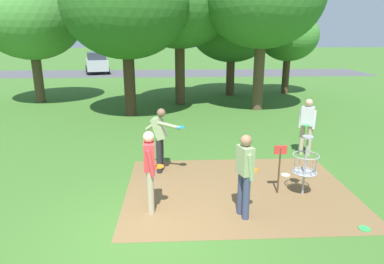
{
  "coord_description": "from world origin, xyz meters",
  "views": [
    {
      "loc": [
        0.56,
        -5.61,
        3.56
      ],
      "look_at": [
        1.0,
        3.19,
        1.0
      ],
      "focal_mm": 32.13,
      "sensor_mm": 36.0,
      "label": 1
    }
  ],
  "objects_px": {
    "frisbee_mid_grass": "(242,162)",
    "parked_car_leftmost": "(97,63)",
    "tree_far_left": "(179,1)",
    "player_waiting_right": "(150,167)",
    "player_waiting_left": "(307,124)",
    "tree_mid_right": "(232,24)",
    "tree_mid_center": "(289,36)",
    "frisbee_far_left": "(286,175)",
    "player_throwing": "(160,136)",
    "player_foreground_watching": "(245,171)",
    "disc_golf_basket": "(302,163)",
    "frisbee_by_tee": "(364,229)",
    "tree_near_left": "(126,4)",
    "tree_mid_left": "(30,16)"
  },
  "relations": [
    {
      "from": "frisbee_mid_grass",
      "to": "tree_mid_left",
      "type": "relative_size",
      "value": 0.04
    },
    {
      "from": "disc_golf_basket",
      "to": "tree_mid_right",
      "type": "xyz_separation_m",
      "value": [
        0.43,
        12.97,
        3.24
      ]
    },
    {
      "from": "tree_far_left",
      "to": "parked_car_leftmost",
      "type": "bearing_deg",
      "value": 116.6
    },
    {
      "from": "tree_mid_left",
      "to": "tree_far_left",
      "type": "xyz_separation_m",
      "value": [
        7.37,
        -0.86,
        0.64
      ]
    },
    {
      "from": "player_waiting_right",
      "to": "tree_mid_right",
      "type": "bearing_deg",
      "value": 74.43
    },
    {
      "from": "player_waiting_right",
      "to": "frisbee_far_left",
      "type": "relative_size",
      "value": 7.76
    },
    {
      "from": "frisbee_by_tee",
      "to": "frisbee_far_left",
      "type": "height_order",
      "value": "same"
    },
    {
      "from": "player_waiting_right",
      "to": "tree_mid_left",
      "type": "height_order",
      "value": "tree_mid_left"
    },
    {
      "from": "disc_golf_basket",
      "to": "frisbee_by_tee",
      "type": "relative_size",
      "value": 6.33
    },
    {
      "from": "player_waiting_left",
      "to": "tree_near_left",
      "type": "relative_size",
      "value": 0.25
    },
    {
      "from": "player_waiting_left",
      "to": "tree_mid_center",
      "type": "height_order",
      "value": "tree_mid_center"
    },
    {
      "from": "tree_mid_center",
      "to": "tree_mid_right",
      "type": "bearing_deg",
      "value": -172.5
    },
    {
      "from": "tree_mid_center",
      "to": "tree_mid_right",
      "type": "xyz_separation_m",
      "value": [
        -3.43,
        -0.45,
        0.64
      ]
    },
    {
      "from": "tree_mid_left",
      "to": "tree_mid_right",
      "type": "bearing_deg",
      "value": 9.13
    },
    {
      "from": "frisbee_far_left",
      "to": "tree_mid_left",
      "type": "relative_size",
      "value": 0.03
    },
    {
      "from": "player_foreground_watching",
      "to": "parked_car_leftmost",
      "type": "relative_size",
      "value": 0.38
    },
    {
      "from": "player_throwing",
      "to": "tree_near_left",
      "type": "distance_m",
      "value": 7.66
    },
    {
      "from": "tree_mid_right",
      "to": "parked_car_leftmost",
      "type": "distance_m",
      "value": 16.19
    },
    {
      "from": "frisbee_by_tee",
      "to": "parked_car_leftmost",
      "type": "relative_size",
      "value": 0.05
    },
    {
      "from": "tree_mid_center",
      "to": "parked_car_leftmost",
      "type": "bearing_deg",
      "value": 139.66
    },
    {
      "from": "frisbee_mid_grass",
      "to": "parked_car_leftmost",
      "type": "distance_m",
      "value": 24.72
    },
    {
      "from": "player_waiting_right",
      "to": "tree_mid_right",
      "type": "xyz_separation_m",
      "value": [
        3.77,
        13.54,
        3.02
      ]
    },
    {
      "from": "player_throwing",
      "to": "frisbee_far_left",
      "type": "distance_m",
      "value": 3.4
    },
    {
      "from": "player_throwing",
      "to": "parked_car_leftmost",
      "type": "height_order",
      "value": "parked_car_leftmost"
    },
    {
      "from": "player_waiting_right",
      "to": "frisbee_far_left",
      "type": "xyz_separation_m",
      "value": [
        3.36,
        1.65,
        -0.96
      ]
    },
    {
      "from": "player_waiting_right",
      "to": "tree_mid_center",
      "type": "height_order",
      "value": "tree_mid_center"
    },
    {
      "from": "frisbee_mid_grass",
      "to": "tree_mid_left",
      "type": "height_order",
      "value": "tree_mid_left"
    },
    {
      "from": "tree_mid_center",
      "to": "player_throwing",
      "type": "bearing_deg",
      "value": -120.73
    },
    {
      "from": "player_throwing",
      "to": "player_waiting_left",
      "type": "bearing_deg",
      "value": 14.05
    },
    {
      "from": "disc_golf_basket",
      "to": "tree_near_left",
      "type": "bearing_deg",
      "value": 120.7
    },
    {
      "from": "disc_golf_basket",
      "to": "player_foreground_watching",
      "type": "height_order",
      "value": "player_foreground_watching"
    },
    {
      "from": "frisbee_mid_grass",
      "to": "tree_mid_right",
      "type": "distance_m",
      "value": 11.71
    },
    {
      "from": "tree_near_left",
      "to": "parked_car_leftmost",
      "type": "xyz_separation_m",
      "value": [
        -5.09,
        17.03,
        -3.74
      ]
    },
    {
      "from": "frisbee_mid_grass",
      "to": "parked_car_leftmost",
      "type": "xyz_separation_m",
      "value": [
        -8.92,
        23.03,
        0.91
      ]
    },
    {
      "from": "player_throwing",
      "to": "player_waiting_right",
      "type": "xyz_separation_m",
      "value": [
        -0.13,
        -2.09,
        -0.02
      ]
    },
    {
      "from": "player_waiting_left",
      "to": "tree_mid_right",
      "type": "height_order",
      "value": "tree_mid_right"
    },
    {
      "from": "player_foreground_watching",
      "to": "tree_mid_center",
      "type": "height_order",
      "value": "tree_mid_center"
    },
    {
      "from": "player_throwing",
      "to": "tree_near_left",
      "type": "xyz_separation_m",
      "value": [
        -1.57,
        6.54,
        3.67
      ]
    },
    {
      "from": "player_waiting_left",
      "to": "frisbee_mid_grass",
      "type": "xyz_separation_m",
      "value": [
        -2.01,
        -0.54,
        -0.96
      ]
    },
    {
      "from": "player_throwing",
      "to": "frisbee_mid_grass",
      "type": "bearing_deg",
      "value": 13.19
    },
    {
      "from": "player_waiting_left",
      "to": "tree_mid_center",
      "type": "distance_m",
      "value": 11.44
    },
    {
      "from": "player_waiting_right",
      "to": "frisbee_mid_grass",
      "type": "xyz_separation_m",
      "value": [
        2.39,
        2.62,
        -0.96
      ]
    },
    {
      "from": "tree_mid_center",
      "to": "player_foreground_watching",
      "type": "bearing_deg",
      "value": -110.47
    },
    {
      "from": "frisbee_mid_grass",
      "to": "tree_far_left",
      "type": "distance_m",
      "value": 9.9
    },
    {
      "from": "player_foreground_watching",
      "to": "frisbee_far_left",
      "type": "distance_m",
      "value": 2.66
    },
    {
      "from": "frisbee_mid_grass",
      "to": "tree_far_left",
      "type": "relative_size",
      "value": 0.03
    },
    {
      "from": "tree_far_left",
      "to": "parked_car_leftmost",
      "type": "xyz_separation_m",
      "value": [
        -7.33,
        14.63,
        -4.07
      ]
    },
    {
      "from": "frisbee_far_left",
      "to": "tree_mid_center",
      "type": "distance_m",
      "value": 13.35
    },
    {
      "from": "disc_golf_basket",
      "to": "frisbee_mid_grass",
      "type": "bearing_deg",
      "value": 114.88
    },
    {
      "from": "tree_mid_left",
      "to": "tree_mid_right",
      "type": "height_order",
      "value": "tree_mid_left"
    }
  ]
}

